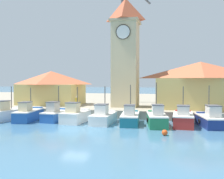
{
  "coord_description": "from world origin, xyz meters",
  "views": [
    {
      "loc": [
        9.04,
        -22.98,
        4.69
      ],
      "look_at": [
        1.19,
        9.78,
        3.5
      ],
      "focal_mm": 42.0,
      "sensor_mm": 36.0,
      "label": 1
    }
  ],
  "objects_px": {
    "dock_worker_near_tower": "(77,102)",
    "mooring_buoy": "(165,133)",
    "fishing_boat_right_outer": "(157,118)",
    "fishing_boat_right_inner": "(130,117)",
    "fishing_boat_far_right": "(183,118)",
    "warehouse_right": "(200,85)",
    "port_crane_near": "(123,52)",
    "fishing_boat_mid_left": "(56,114)",
    "warehouse_left": "(51,87)",
    "fishing_boat_left_inner": "(28,114)",
    "fishing_boat_end_right": "(211,119)",
    "clock_tower": "(126,50)",
    "fishing_boat_center": "(75,115)",
    "fishing_boat_mid_right": "(103,117)",
    "fishing_boat_left_outer": "(7,113)"
  },
  "relations": [
    {
      "from": "fishing_boat_right_inner",
      "to": "fishing_boat_left_inner",
      "type": "bearing_deg",
      "value": -178.21
    },
    {
      "from": "clock_tower",
      "to": "warehouse_left",
      "type": "height_order",
      "value": "clock_tower"
    },
    {
      "from": "fishing_boat_right_outer",
      "to": "fishing_boat_mid_right",
      "type": "bearing_deg",
      "value": 177.23
    },
    {
      "from": "fishing_boat_right_outer",
      "to": "clock_tower",
      "type": "distance_m",
      "value": 12.94
    },
    {
      "from": "clock_tower",
      "to": "warehouse_left",
      "type": "relative_size",
      "value": 1.77
    },
    {
      "from": "fishing_boat_left_inner",
      "to": "fishing_boat_right_outer",
      "type": "height_order",
      "value": "fishing_boat_right_outer"
    },
    {
      "from": "fishing_boat_center",
      "to": "fishing_boat_right_inner",
      "type": "xyz_separation_m",
      "value": [
        6.15,
        0.2,
        -0.05
      ]
    },
    {
      "from": "fishing_boat_center",
      "to": "fishing_boat_mid_right",
      "type": "bearing_deg",
      "value": -0.42
    },
    {
      "from": "fishing_boat_mid_left",
      "to": "warehouse_left",
      "type": "distance_m",
      "value": 10.59
    },
    {
      "from": "fishing_boat_mid_right",
      "to": "port_crane_near",
      "type": "height_order",
      "value": "port_crane_near"
    },
    {
      "from": "fishing_boat_end_right",
      "to": "fishing_boat_center",
      "type": "bearing_deg",
      "value": -177.69
    },
    {
      "from": "mooring_buoy",
      "to": "dock_worker_near_tower",
      "type": "bearing_deg",
      "value": 141.23
    },
    {
      "from": "clock_tower",
      "to": "fishing_boat_left_inner",
      "type": "bearing_deg",
      "value": -138.66
    },
    {
      "from": "fishing_boat_mid_right",
      "to": "fishing_boat_right_outer",
      "type": "bearing_deg",
      "value": -2.77
    },
    {
      "from": "fishing_boat_mid_left",
      "to": "warehouse_left",
      "type": "relative_size",
      "value": 0.49
    },
    {
      "from": "fishing_boat_right_outer",
      "to": "fishing_boat_right_inner",
      "type": "bearing_deg",
      "value": 169.95
    },
    {
      "from": "fishing_boat_far_right",
      "to": "clock_tower",
      "type": "distance_m",
      "value": 13.71
    },
    {
      "from": "fishing_boat_left_outer",
      "to": "warehouse_left",
      "type": "relative_size",
      "value": 0.58
    },
    {
      "from": "port_crane_near",
      "to": "fishing_boat_mid_left",
      "type": "bearing_deg",
      "value": -107.56
    },
    {
      "from": "fishing_boat_far_right",
      "to": "port_crane_near",
      "type": "relative_size",
      "value": 0.24
    },
    {
      "from": "mooring_buoy",
      "to": "warehouse_right",
      "type": "bearing_deg",
      "value": 73.08
    },
    {
      "from": "fishing_boat_right_outer",
      "to": "fishing_boat_end_right",
      "type": "xyz_separation_m",
      "value": [
        5.33,
        0.88,
        -0.04
      ]
    },
    {
      "from": "fishing_boat_left_inner",
      "to": "mooring_buoy",
      "type": "relative_size",
      "value": 10.56
    },
    {
      "from": "dock_worker_near_tower",
      "to": "mooring_buoy",
      "type": "bearing_deg",
      "value": -38.77
    },
    {
      "from": "fishing_boat_center",
      "to": "fishing_boat_far_right",
      "type": "bearing_deg",
      "value": 2.04
    },
    {
      "from": "fishing_boat_left_outer",
      "to": "fishing_boat_left_inner",
      "type": "distance_m",
      "value": 2.67
    },
    {
      "from": "fishing_boat_far_right",
      "to": "warehouse_right",
      "type": "relative_size",
      "value": 0.45
    },
    {
      "from": "fishing_boat_far_right",
      "to": "dock_worker_near_tower",
      "type": "height_order",
      "value": "fishing_boat_far_right"
    },
    {
      "from": "fishing_boat_center",
      "to": "fishing_boat_far_right",
      "type": "relative_size",
      "value": 0.84
    },
    {
      "from": "fishing_boat_mid_right",
      "to": "clock_tower",
      "type": "distance_m",
      "value": 11.84
    },
    {
      "from": "fishing_boat_mid_right",
      "to": "fishing_boat_end_right",
      "type": "height_order",
      "value": "fishing_boat_end_right"
    },
    {
      "from": "fishing_boat_right_outer",
      "to": "fishing_boat_far_right",
      "type": "relative_size",
      "value": 1.0
    },
    {
      "from": "fishing_boat_mid_left",
      "to": "fishing_boat_far_right",
      "type": "relative_size",
      "value": 0.89
    },
    {
      "from": "fishing_boat_end_right",
      "to": "warehouse_right",
      "type": "distance_m",
      "value": 8.59
    },
    {
      "from": "fishing_boat_mid_left",
      "to": "fishing_boat_mid_right",
      "type": "xyz_separation_m",
      "value": [
        5.83,
        -0.53,
        -0.03
      ]
    },
    {
      "from": "fishing_boat_mid_left",
      "to": "fishing_boat_center",
      "type": "height_order",
      "value": "fishing_boat_mid_left"
    },
    {
      "from": "fishing_boat_right_inner",
      "to": "fishing_boat_right_outer",
      "type": "height_order",
      "value": "fishing_boat_right_outer"
    },
    {
      "from": "fishing_boat_mid_right",
      "to": "port_crane_near",
      "type": "xyz_separation_m",
      "value": [
        -0.92,
        16.02,
        8.76
      ]
    },
    {
      "from": "warehouse_right",
      "to": "dock_worker_near_tower",
      "type": "bearing_deg",
      "value": -165.28
    },
    {
      "from": "fishing_boat_mid_left",
      "to": "fishing_boat_right_inner",
      "type": "bearing_deg",
      "value": -2.01
    },
    {
      "from": "fishing_boat_left_inner",
      "to": "port_crane_near",
      "type": "relative_size",
      "value": 0.25
    },
    {
      "from": "fishing_boat_far_right",
      "to": "warehouse_right",
      "type": "height_order",
      "value": "warehouse_right"
    },
    {
      "from": "fishing_boat_left_outer",
      "to": "fishing_boat_right_inner",
      "type": "bearing_deg",
      "value": 2.35
    },
    {
      "from": "fishing_boat_left_inner",
      "to": "warehouse_left",
      "type": "bearing_deg",
      "value": 100.97
    },
    {
      "from": "fishing_boat_center",
      "to": "clock_tower",
      "type": "height_order",
      "value": "clock_tower"
    },
    {
      "from": "fishing_boat_end_right",
      "to": "warehouse_right",
      "type": "height_order",
      "value": "warehouse_right"
    },
    {
      "from": "fishing_boat_mid_left",
      "to": "port_crane_near",
      "type": "xyz_separation_m",
      "value": [
        4.9,
        15.49,
        8.73
      ]
    },
    {
      "from": "warehouse_right",
      "to": "fishing_boat_right_inner",
      "type": "bearing_deg",
      "value": -133.63
    },
    {
      "from": "fishing_boat_center",
      "to": "port_crane_near",
      "type": "bearing_deg",
      "value": 81.71
    },
    {
      "from": "fishing_boat_left_inner",
      "to": "dock_worker_near_tower",
      "type": "bearing_deg",
      "value": 47.22
    }
  ]
}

